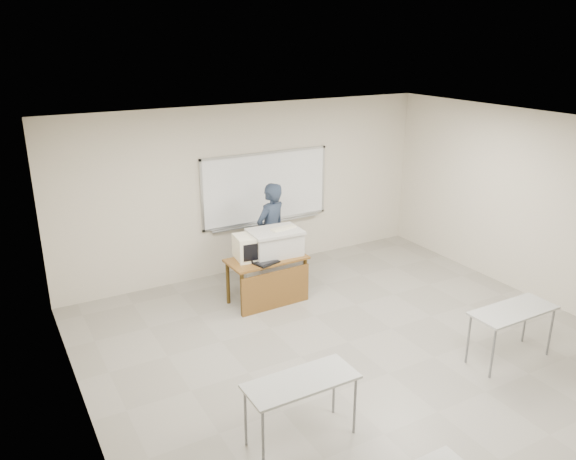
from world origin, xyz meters
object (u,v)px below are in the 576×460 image
instructor_desk (270,274)px  mouse (295,250)px  podium (275,264)px  presenter (271,233)px  keyboard (284,228)px  whiteboard (266,188)px  crt_monitor (249,247)px  laptop (264,258)px

instructor_desk → mouse: bearing=14.5°
podium → presenter: bearing=71.4°
mouse → presenter: 0.68m
keyboard → podium: bearing=168.1°
whiteboard → podium: 1.64m
keyboard → mouse: bearing=-15.6°
mouse → crt_monitor: bearing=179.8°
podium → presenter: (0.26, 0.63, 0.29)m
instructor_desk → laptop: (-0.10, -0.01, 0.30)m
crt_monitor → presenter: 0.93m
keyboard → crt_monitor: bearing=167.0°
mouse → instructor_desk: bearing=-158.7°
instructor_desk → keyboard: size_ratio=2.94×
laptop → presenter: presenter is taller
crt_monitor → mouse: (0.80, -0.08, -0.17)m
laptop → crt_monitor: bearing=105.7°
podium → crt_monitor: (-0.45, 0.04, 0.36)m
presenter → mouse: bearing=77.9°
instructor_desk → crt_monitor: crt_monitor is taller
laptop → presenter: size_ratio=0.21×
instructor_desk → crt_monitor: 0.54m
mouse → keyboard: bearing=177.9°
whiteboard → podium: (-0.50, -1.28, -0.90)m
crt_monitor → presenter: presenter is taller
crt_monitor → presenter: size_ratio=0.26×
mouse → keyboard: size_ratio=0.25×
crt_monitor → keyboard: bearing=1.9°
whiteboard → mouse: 1.50m
keyboard → instructor_desk: bearing=-160.6°
instructor_desk → keyboard: bearing=26.1°
podium → laptop: podium is taller
podium → crt_monitor: podium is taller
keyboard → laptop: bearing=-164.6°
podium → keyboard: bearing=0.0°
laptop → mouse: size_ratio=3.47×
laptop → podium: bearing=18.9°
presenter → instructor_desk: bearing=41.1°
presenter → podium: bearing=47.9°
podium → laptop: bearing=-141.8°
crt_monitor → keyboard: 0.65m
instructor_desk → laptop: size_ratio=3.43×
whiteboard → laptop: whiteboard is taller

